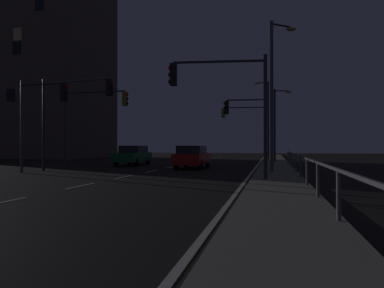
% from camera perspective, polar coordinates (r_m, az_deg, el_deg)
% --- Properties ---
extents(ground_plane, '(112.00, 112.00, 0.00)m').
position_cam_1_polar(ground_plane, '(21.69, -6.24, -4.41)').
color(ground_plane, black).
rests_on(ground_plane, ground).
extents(sidewalk_right, '(2.26, 77.00, 0.14)m').
position_cam_1_polar(sidewalk_right, '(20.47, 13.78, -4.45)').
color(sidewalk_right, gray).
rests_on(sidewalk_right, ground).
extents(lane_markings_center, '(0.14, 50.00, 0.01)m').
position_cam_1_polar(lane_markings_center, '(25.01, -3.58, -3.86)').
color(lane_markings_center, silver).
rests_on(lane_markings_center, ground).
extents(lane_edge_line, '(0.14, 53.00, 0.01)m').
position_cam_1_polar(lane_edge_line, '(25.49, 10.54, -3.79)').
color(lane_edge_line, silver).
rests_on(lane_edge_line, ground).
extents(car, '(1.84, 4.41, 1.57)m').
position_cam_1_polar(car, '(23.73, 0.08, -2.08)').
color(car, '#B71414').
rests_on(car, ground).
extents(car_oncoming, '(1.98, 4.46, 1.57)m').
position_cam_1_polar(car_oncoming, '(28.12, -9.76, -1.80)').
color(car_oncoming, '#14592D').
rests_on(car_oncoming, ground).
extents(traffic_light_far_center, '(4.40, 0.88, 5.44)m').
position_cam_1_polar(traffic_light_far_center, '(34.27, 8.97, 3.77)').
color(traffic_light_far_center, '#4C4C51').
rests_on(traffic_light_far_center, sidewalk_right).
extents(traffic_light_far_left, '(3.09, 0.34, 5.31)m').
position_cam_1_polar(traffic_light_far_left, '(21.45, -23.71, 5.46)').
color(traffic_light_far_left, '#4C4C51').
rests_on(traffic_light_far_left, ground).
extents(traffic_light_far_right, '(4.23, 0.79, 5.28)m').
position_cam_1_polar(traffic_light_far_right, '(14.97, 4.95, 8.65)').
color(traffic_light_far_right, '#2D3033').
rests_on(traffic_light_far_right, sidewalk_right).
extents(traffic_light_overhead_east, '(5.01, 0.72, 5.69)m').
position_cam_1_polar(traffic_light_overhead_east, '(21.99, -19.19, 6.25)').
color(traffic_light_overhead_east, '#2D3033').
rests_on(traffic_light_overhead_east, ground).
extents(traffic_light_mid_left, '(3.04, 0.48, 4.93)m').
position_cam_1_polar(traffic_light_mid_left, '(24.76, 9.04, 4.38)').
color(traffic_light_mid_left, '#2D3033').
rests_on(traffic_light_mid_left, sidewalk_right).
extents(traffic_light_near_right, '(4.75, 0.36, 5.47)m').
position_cam_1_polar(traffic_light_near_right, '(24.49, -16.22, 5.19)').
color(traffic_light_near_right, '#38383D').
rests_on(traffic_light_near_right, ground).
extents(street_lamp_median, '(1.61, 0.57, 6.56)m').
position_cam_1_polar(street_lamp_median, '(32.18, 13.96, 4.23)').
color(street_lamp_median, '#2D3033').
rests_on(street_lamp_median, sidewalk_right).
extents(street_lamp_mid_block, '(1.44, 1.08, 8.25)m').
position_cam_1_polar(street_lamp_mid_block, '(19.74, 13.58, 9.75)').
color(street_lamp_mid_block, '#4C4C51').
rests_on(street_lamp_mid_block, sidewalk_right).
extents(street_lamp_far_end, '(1.50, 0.83, 8.19)m').
position_cam_1_polar(street_lamp_far_end, '(37.01, 12.23, 4.96)').
color(street_lamp_far_end, '#38383D').
rests_on(street_lamp_far_end, sidewalk_right).
extents(barrier_fence, '(0.09, 27.15, 0.98)m').
position_cam_1_polar(barrier_fence, '(14.51, 17.94, -2.94)').
color(barrier_fence, '#59595E').
rests_on(barrier_fence, sidewalk_right).
extents(building_distant, '(24.55, 12.27, 23.50)m').
position_cam_1_polar(building_distant, '(54.37, -27.10, 10.52)').
color(building_distant, brown).
rests_on(building_distant, ground).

